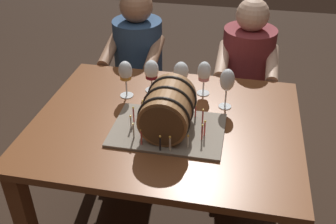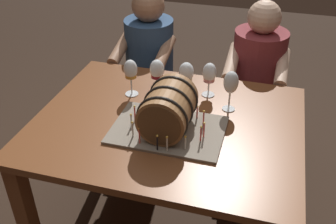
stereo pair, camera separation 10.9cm
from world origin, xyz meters
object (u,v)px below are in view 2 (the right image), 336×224
object	(u,v)px
barrel_cake	(168,112)
wine_glass_red	(157,71)
wine_glass_empty	(231,83)
wine_glass_rose	(209,74)
wine_glass_amber	(131,71)
dining_table	(167,141)
wine_glass_white	(186,73)
person_seated_left	(150,81)
person_seated_right	(253,96)

from	to	relation	value
barrel_cake	wine_glass_red	xyz separation A→B (m)	(-0.15, 0.34, 0.01)
wine_glass_red	wine_glass_empty	world-z (taller)	wine_glass_empty
barrel_cake	wine_glass_rose	world-z (taller)	barrel_cake
wine_glass_amber	wine_glass_empty	size ratio (longest dim) A/B	0.95
dining_table	wine_glass_empty	world-z (taller)	wine_glass_empty
wine_glass_red	wine_glass_white	world-z (taller)	same
wine_glass_red	person_seated_left	world-z (taller)	person_seated_left
wine_glass_rose	person_seated_left	bearing A→B (deg)	134.01
wine_glass_white	person_seated_right	distance (m)	0.71
dining_table	wine_glass_rose	world-z (taller)	wine_glass_rose
dining_table	person_seated_left	distance (m)	0.86
wine_glass_rose	wine_glass_empty	bearing A→B (deg)	-41.36
dining_table	person_seated_right	world-z (taller)	person_seated_right
person_seated_left	wine_glass_rose	bearing A→B (deg)	-45.99
dining_table	wine_glass_amber	xyz separation A→B (m)	(-0.24, 0.18, 0.25)
wine_glass_rose	wine_glass_empty	xyz separation A→B (m)	(0.12, -0.11, 0.02)
wine_glass_white	person_seated_right	size ratio (longest dim) A/B	0.15
wine_glass_rose	wine_glass_white	distance (m)	0.12
wine_glass_white	person_seated_right	world-z (taller)	person_seated_right
wine_glass_rose	wine_glass_white	bearing A→B (deg)	-174.37
wine_glass_white	person_seated_left	xyz separation A→B (m)	(-0.36, 0.51, -0.37)
barrel_cake	wine_glass_red	distance (m)	0.37
wine_glass_red	wine_glass_white	size ratio (longest dim) A/B	1.00
person_seated_left	person_seated_right	distance (m)	0.69
person_seated_right	wine_glass_red	bearing A→B (deg)	-132.53
wine_glass_rose	wine_glass_empty	distance (m)	0.16
wine_glass_amber	wine_glass_white	world-z (taller)	wine_glass_amber
wine_glass_red	wine_glass_empty	bearing A→B (deg)	-12.48
wine_glass_red	wine_glass_rose	bearing A→B (deg)	4.44
dining_table	wine_glass_red	bearing A→B (deg)	116.43
dining_table	barrel_cake	bearing A→B (deg)	-72.36
wine_glass_amber	wine_glass_red	world-z (taller)	wine_glass_amber
wine_glass_rose	person_seated_left	world-z (taller)	person_seated_left
wine_glass_white	person_seated_right	xyz separation A→B (m)	(0.32, 0.51, -0.37)
dining_table	wine_glass_red	size ratio (longest dim) A/B	7.12
barrel_cake	wine_glass_white	distance (m)	0.34
barrel_cake	wine_glass_white	size ratio (longest dim) A/B	2.87
wine_glass_white	person_seated_left	distance (m)	0.72
wine_glass_empty	person_seated_right	bearing A→B (deg)	81.47
barrel_cake	person_seated_left	bearing A→B (deg)	113.39
wine_glass_red	dining_table	bearing A→B (deg)	-63.57
dining_table	wine_glass_red	distance (m)	0.37
dining_table	person_seated_right	size ratio (longest dim) A/B	1.09
dining_table	wine_glass_amber	distance (m)	0.39
dining_table	wine_glass_empty	bearing A→B (deg)	34.54
wine_glass_rose	wine_glass_empty	size ratio (longest dim) A/B	0.88
barrel_cake	wine_glass_empty	xyz separation A→B (m)	(0.23, 0.25, 0.04)
wine_glass_amber	wine_glass_white	xyz separation A→B (m)	(0.26, 0.09, -0.02)
wine_glass_amber	wine_glass_rose	bearing A→B (deg)	14.80
person_seated_right	wine_glass_rose	bearing A→B (deg)	-112.94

